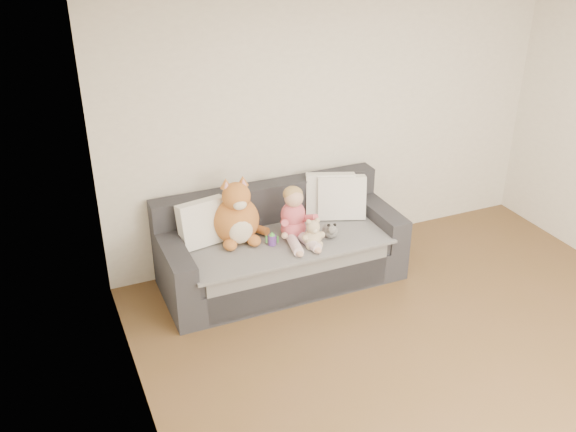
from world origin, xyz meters
The scene contains 10 objects.
room_shell centered at (0.00, 0.42, 1.30)m, with size 5.00×5.00×5.00m.
sofa centered at (-0.74, 2.06, 0.31)m, with size 2.20×0.94×0.85m.
cushion_left centered at (-1.42, 2.18, 0.67)m, with size 0.47×0.27×0.42m.
cushion_right_back centered at (-0.15, 2.23, 0.69)m, with size 0.51×0.36×0.44m.
cushion_right_front centered at (-0.07, 2.15, 0.68)m, with size 0.50×0.35×0.43m.
toddler centered at (-0.65, 1.93, 0.68)m, with size 0.36×0.51×0.50m.
plush_cat centered at (-1.13, 2.11, 0.71)m, with size 0.51×0.43×0.64m.
teddy_bear centered at (-0.55, 1.75, 0.58)m, with size 0.22×0.16×0.27m.
plush_cow centered at (-0.34, 1.83, 0.54)m, with size 0.14×0.21×0.17m.
sippy_cup centered at (-0.88, 1.90, 0.54)m, with size 0.11×0.09×0.13m.
Camera 1 is at (-2.70, -2.69, 3.30)m, focal length 40.00 mm.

